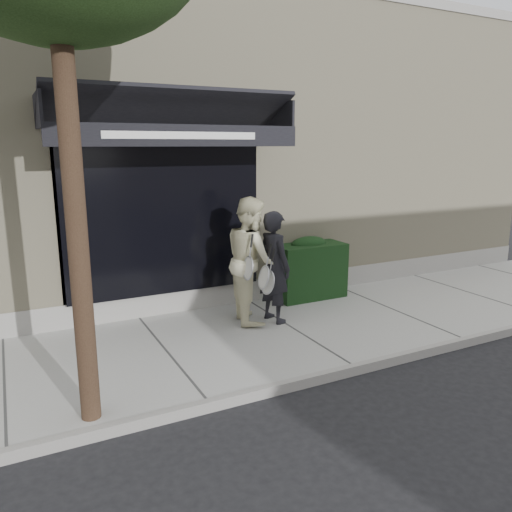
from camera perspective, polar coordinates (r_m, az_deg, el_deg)
ground at (r=7.87m, az=4.07°, el=-8.93°), size 80.00×80.00×0.00m
sidewalk at (r=7.85m, az=4.07°, el=-8.52°), size 20.00×3.00×0.12m
curb at (r=6.67m, az=11.10°, el=-12.59°), size 20.00×0.10×0.14m
building_facade at (r=11.84m, az=-8.45°, el=11.75°), size 14.30×8.04×5.64m
hedge at (r=9.24m, az=6.00°, el=-1.41°), size 1.30×0.70×1.14m
pedestrian_front at (r=7.84m, az=2.09°, el=-1.27°), size 0.72×0.83×1.77m
pedestrian_back at (r=7.85m, az=-0.51°, el=-0.42°), size 0.95×1.11×1.99m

